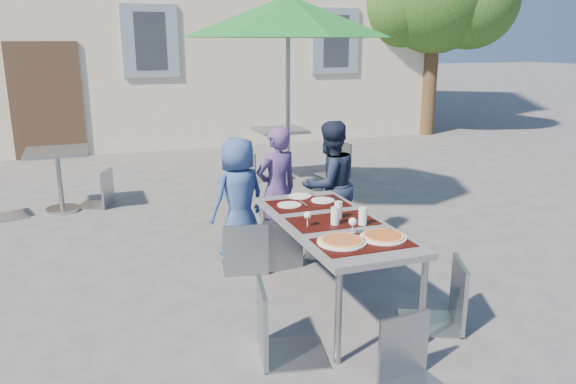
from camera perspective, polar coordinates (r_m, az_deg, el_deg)
name	(u,v)px	position (r m, az deg, el deg)	size (l,w,h in m)	color
ground	(268,306)	(4.92, -2.03, -11.53)	(90.00, 90.00, 0.00)	#49494C
dining_table	(333,228)	(4.71, 4.55, -3.62)	(0.80, 1.85, 0.76)	#48484D
pizza_near_left	(342,241)	(4.19, 5.46, -4.98)	(0.37, 0.37, 0.03)	white
pizza_near_right	(383,236)	(4.33, 9.65, -4.46)	(0.36, 0.36, 0.03)	white
glassware	(342,215)	(4.60, 5.53, -2.36)	(0.50, 0.46, 0.15)	silver
place_settings	(304,200)	(5.26, 1.68, -0.84)	(0.61, 0.46, 0.01)	white
child_0	(239,198)	(5.84, -5.01, -0.57)	(0.62, 0.40, 1.27)	#314C87
child_1	(277,190)	(5.94, -1.14, 0.22)	(0.49, 0.32, 1.36)	#503873
child_2	(329,185)	(6.08, 4.23, 0.71)	(0.68, 0.39, 1.39)	#182036
chair_0	(244,216)	(5.41, -4.47, -2.45)	(0.50, 0.51, 0.98)	#90969B
chair_1	(278,210)	(5.52, -1.07, -1.83)	(0.49, 0.50, 1.01)	gray
chair_2	(329,200)	(5.79, 4.20, -0.82)	(0.57, 0.58, 1.05)	gray
chair_3	(277,277)	(3.94, -1.10, -8.58)	(0.55, 0.55, 1.05)	#8F949A
chair_4	(448,255)	(4.55, 15.95, -6.14)	(0.60, 0.60, 1.02)	#90969B
chair_5	(415,314)	(3.75, 12.78, -12.01)	(0.43, 0.44, 0.89)	gray
patio_umbrella	(288,18)	(7.12, 0.00, 17.24)	(2.60, 2.60, 2.74)	#B0B4B8
cafe_table_0	(58,167)	(7.97, -22.31, 2.35)	(0.77, 0.77, 0.83)	#B0B4B8
bg_chair_r_0	(98,166)	(8.04, -18.71, 2.51)	(0.56, 0.55, 0.96)	#91959C
cafe_table_1	(280,143)	(9.20, -0.79, 5.02)	(0.77, 0.77, 0.82)	#B0B4B8
bg_chair_l_1	(252,149)	(9.06, -3.69, 4.43)	(0.53, 0.53, 0.91)	gray
bg_chair_r_1	(338,138)	(9.45, 5.10, 5.44)	(0.53, 0.53, 1.06)	gray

